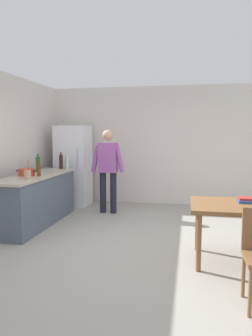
{
  "coord_description": "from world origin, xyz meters",
  "views": [
    {
      "loc": [
        0.67,
        -4.33,
        1.62
      ],
      "look_at": [
        -0.43,
        1.15,
        1.01
      ],
      "focal_mm": 33.73,
      "sensor_mm": 36.0,
      "label": 1
    }
  ],
  "objects_px": {
    "refrigerator": "(74,166)",
    "person": "(108,166)",
    "bottle_wine_green": "(38,164)",
    "book_stack": "(247,200)",
    "bottle_water_clear": "(67,163)",
    "bottle_wine_dark": "(61,162)",
    "dining_table": "(249,211)",
    "bottle_beer_brown": "(39,170)",
    "utensil_jar": "(27,174)",
    "cooking_pot": "(27,172)"
  },
  "relations": [
    {
      "from": "refrigerator",
      "to": "bottle_wine_green",
      "type": "height_order",
      "value": "refrigerator"
    },
    {
      "from": "utensil_jar",
      "to": "bottle_beer_brown",
      "type": "height_order",
      "value": "utensil_jar"
    },
    {
      "from": "utensil_jar",
      "to": "bottle_wine_dark",
      "type": "xyz_separation_m",
      "value": [
        -0.07,
        1.52,
        0.07
      ]
    },
    {
      "from": "refrigerator",
      "to": "bottle_water_clear",
      "type": "distance_m",
      "value": 0.59
    },
    {
      "from": "refrigerator",
      "to": "bottle_water_clear",
      "type": "relative_size",
      "value": 6.0
    },
    {
      "from": "book_stack",
      "to": "bottle_beer_brown",
      "type": "bearing_deg",
      "value": 166.36
    },
    {
      "from": "dining_table",
      "to": "cooking_pot",
      "type": "distance_m",
      "value": 3.62
    },
    {
      "from": "person",
      "to": "bottle_wine_dark",
      "type": "xyz_separation_m",
      "value": [
        -0.99,
        -0.06,
        0.07
      ]
    },
    {
      "from": "refrigerator",
      "to": "dining_table",
      "type": "xyz_separation_m",
      "value": [
        3.3,
        -2.7,
        -0.23
      ]
    },
    {
      "from": "dining_table",
      "to": "bottle_beer_brown",
      "type": "relative_size",
      "value": 5.38
    },
    {
      "from": "bottle_beer_brown",
      "to": "bottle_water_clear",
      "type": "distance_m",
      "value": 1.21
    },
    {
      "from": "cooking_pot",
      "to": "utensil_jar",
      "type": "distance_m",
      "value": 0.43
    },
    {
      "from": "bottle_beer_brown",
      "to": "bottle_wine_green",
      "type": "xyz_separation_m",
      "value": [
        -0.3,
        0.57,
        0.04
      ]
    },
    {
      "from": "dining_table",
      "to": "bottle_water_clear",
      "type": "bearing_deg",
      "value": 146.58
    },
    {
      "from": "person",
      "to": "cooking_pot",
      "type": "bearing_deg",
      "value": -133.34
    },
    {
      "from": "person",
      "to": "bottle_wine_green",
      "type": "xyz_separation_m",
      "value": [
        -1.2,
        -0.66,
        0.07
      ]
    },
    {
      "from": "bottle_beer_brown",
      "to": "person",
      "type": "bearing_deg",
      "value": 54.03
    },
    {
      "from": "bottle_wine_green",
      "to": "book_stack",
      "type": "distance_m",
      "value": 3.81
    },
    {
      "from": "refrigerator",
      "to": "cooking_pot",
      "type": "relative_size",
      "value": 4.5
    },
    {
      "from": "refrigerator",
      "to": "utensil_jar",
      "type": "distance_m",
      "value": 2.13
    },
    {
      "from": "cooking_pot",
      "to": "bottle_beer_brown",
      "type": "height_order",
      "value": "bottle_beer_brown"
    },
    {
      "from": "utensil_jar",
      "to": "cooking_pot",
      "type": "bearing_deg",
      "value": 120.52
    },
    {
      "from": "bottle_wine_dark",
      "to": "cooking_pot",
      "type": "bearing_deg",
      "value": -97.46
    },
    {
      "from": "person",
      "to": "utensil_jar",
      "type": "relative_size",
      "value": 5.31
    },
    {
      "from": "cooking_pot",
      "to": "book_stack",
      "type": "distance_m",
      "value": 3.58
    },
    {
      "from": "bottle_wine_green",
      "to": "refrigerator",
      "type": "bearing_deg",
      "value": 78.4
    },
    {
      "from": "bottle_wine_dark",
      "to": "book_stack",
      "type": "xyz_separation_m",
      "value": [
        3.34,
        -1.96,
        -0.26
      ]
    },
    {
      "from": "bottle_water_clear",
      "to": "bottle_wine_green",
      "type": "distance_m",
      "value": 0.72
    },
    {
      "from": "bottle_water_clear",
      "to": "bottle_wine_dark",
      "type": "height_order",
      "value": "bottle_wine_dark"
    },
    {
      "from": "bottle_water_clear",
      "to": "book_stack",
      "type": "relative_size",
      "value": 1.38
    },
    {
      "from": "dining_table",
      "to": "book_stack",
      "type": "xyz_separation_m",
      "value": [
        -0.0,
        0.13,
        0.11
      ]
    },
    {
      "from": "bottle_beer_brown",
      "to": "book_stack",
      "type": "bearing_deg",
      "value": -13.64
    },
    {
      "from": "refrigerator",
      "to": "bottle_beer_brown",
      "type": "distance_m",
      "value": 1.79
    },
    {
      "from": "bottle_wine_dark",
      "to": "book_stack",
      "type": "bearing_deg",
      "value": -30.41
    },
    {
      "from": "person",
      "to": "bottle_water_clear",
      "type": "relative_size",
      "value": 5.67
    },
    {
      "from": "dining_table",
      "to": "cooking_pot",
      "type": "xyz_separation_m",
      "value": [
        -3.49,
        0.94,
        0.29
      ]
    },
    {
      "from": "person",
      "to": "bottle_beer_brown",
      "type": "relative_size",
      "value": 6.54
    },
    {
      "from": "refrigerator",
      "to": "utensil_jar",
      "type": "xyz_separation_m",
      "value": [
        0.03,
        -2.13,
        0.08
      ]
    },
    {
      "from": "utensil_jar",
      "to": "bottle_wine_green",
      "type": "xyz_separation_m",
      "value": [
        -0.28,
        0.92,
        0.07
      ]
    },
    {
      "from": "bottle_beer_brown",
      "to": "bottle_wine_dark",
      "type": "bearing_deg",
      "value": 94.57
    },
    {
      "from": "person",
      "to": "book_stack",
      "type": "relative_size",
      "value": 7.84
    },
    {
      "from": "dining_table",
      "to": "bottle_wine_dark",
      "type": "xyz_separation_m",
      "value": [
        -3.34,
        2.08,
        0.37
      ]
    },
    {
      "from": "dining_table",
      "to": "bottle_wine_dark",
      "type": "height_order",
      "value": "bottle_wine_dark"
    },
    {
      "from": "bottle_wine_green",
      "to": "book_stack",
      "type": "relative_size",
      "value": 1.57
    },
    {
      "from": "utensil_jar",
      "to": "book_stack",
      "type": "height_order",
      "value": "utensil_jar"
    },
    {
      "from": "person",
      "to": "book_stack",
      "type": "distance_m",
      "value": 3.1
    },
    {
      "from": "person",
      "to": "dining_table",
      "type": "bearing_deg",
      "value": -42.41
    },
    {
      "from": "utensil_jar",
      "to": "bottle_wine_dark",
      "type": "bearing_deg",
      "value": 92.65
    },
    {
      "from": "cooking_pot",
      "to": "bottle_wine_dark",
      "type": "relative_size",
      "value": 1.18
    },
    {
      "from": "refrigerator",
      "to": "person",
      "type": "relative_size",
      "value": 1.06
    }
  ]
}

